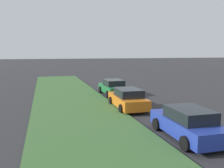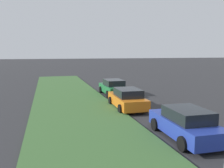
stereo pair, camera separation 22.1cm
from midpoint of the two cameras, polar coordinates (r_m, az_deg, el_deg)
name	(u,v)px [view 1 (the left image)]	position (r m, az deg, el deg)	size (l,w,h in m)	color
grass_median	(99,148)	(10.15, -3.93, -15.39)	(60.00, 6.00, 0.12)	#3D6633
parked_car_blue	(187,123)	(11.70, 17.41, -9.15)	(4.35, 2.11, 1.47)	#23389E
parked_car_orange	(128,99)	(16.89, 3.52, -3.62)	(4.34, 2.10, 1.47)	orange
parked_car_green	(113,87)	(22.32, -0.02, -0.81)	(4.32, 2.06, 1.47)	#1E6B38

